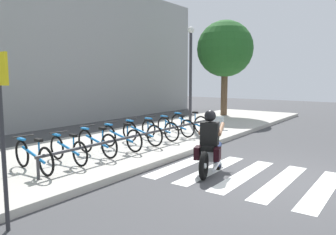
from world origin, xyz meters
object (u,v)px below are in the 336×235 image
at_px(bicycle_3, 121,137).
at_px(bicycle_7, 189,123).
at_px(tree_near_rack, 225,49).
at_px(motorcycle, 211,151).
at_px(rider, 210,136).
at_px(bicycle_1, 68,149).
at_px(street_lamp, 191,67).
at_px(bike_rack, 146,134).
at_px(bicycle_6, 175,126).
at_px(bicycle_5, 160,129).
at_px(bicycle_4, 142,133).
at_px(street_sign, 1,110).
at_px(bicycle_2, 97,142).
at_px(bicycle_0, 33,156).

distance_m(bicycle_3, bicycle_7, 3.56).
bearing_deg(bicycle_3, tree_near_rack, 8.67).
height_order(motorcycle, bicycle_3, motorcycle).
bearing_deg(tree_near_rack, rider, -155.55).
distance_m(rider, bicycle_1, 3.34).
xyz_separation_m(bicycle_7, street_lamp, (1.70, 1.01, 2.06)).
bearing_deg(bicycle_3, bike_rack, -51.31).
bearing_deg(bike_rack, bicycle_6, 14.01).
relative_size(bicycle_3, bicycle_5, 1.04).
bearing_deg(bicycle_4, bicycle_7, 0.00).
height_order(street_sign, tree_near_rack, tree_near_rack).
relative_size(rider, tree_near_rack, 0.28).
bearing_deg(bicycle_6, bicycle_5, -179.97).
bearing_deg(bicycle_5, bicycle_2, -180.00).
relative_size(bicycle_3, bike_rack, 0.25).
xyz_separation_m(bicycle_5, bicycle_7, (1.78, -0.00, 0.01)).
relative_size(motorcycle, rider, 1.44).
distance_m(bicycle_3, bicycle_5, 1.78).
height_order(bicycle_7, street_sign, street_sign).
bearing_deg(bicycle_6, motorcycle, -132.75).
xyz_separation_m(bicycle_2, bicycle_7, (4.45, 0.00, 0.00)).
relative_size(bicycle_2, bicycle_4, 0.96).
distance_m(bicycle_1, bike_rack, 2.29).
bearing_deg(bike_rack, bicycle_3, 128.69).
bearing_deg(bicycle_4, bicycle_3, 179.97).
bearing_deg(bike_rack, street_lamp, 18.03).
distance_m(bicycle_4, street_sign, 5.62).
distance_m(bicycle_4, bike_rack, 0.71).
relative_size(bicycle_4, street_lamp, 0.40).
height_order(rider, bicycle_6, rider).
bearing_deg(bike_rack, tree_near_rack, 12.58).
height_order(bicycle_7, bike_rack, bicycle_7).
distance_m(rider, bicycle_2, 2.95).
relative_size(bike_rack, street_sign, 2.70).
height_order(bicycle_5, bicycle_7, bicycle_7).
bearing_deg(bike_rack, motorcycle, -98.39).
height_order(motorcycle, bicycle_0, motorcycle).
height_order(bicycle_3, bicycle_7, bicycle_7).
bearing_deg(bicycle_4, street_sign, -159.89).
xyz_separation_m(bicycle_4, bike_rack, (-0.44, -0.55, 0.07)).
relative_size(bicycle_6, street_lamp, 0.39).
bearing_deg(street_sign, bicycle_1, 37.20).
xyz_separation_m(bicycle_3, bicycle_5, (1.78, -0.00, -0.00)).
distance_m(bicycle_0, bicycle_6, 5.33).
distance_m(motorcycle, street_sign, 4.65).
xyz_separation_m(bicycle_3, bicycle_7, (3.56, -0.00, 0.01)).
bearing_deg(bicycle_4, bicycle_1, 179.98).
distance_m(bicycle_7, bike_rack, 3.16).
xyz_separation_m(motorcycle, bicycle_4, (0.77, 2.76, 0.05)).
relative_size(street_lamp, tree_near_rack, 0.83).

